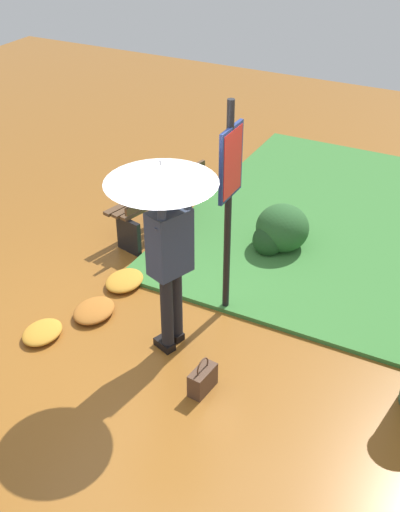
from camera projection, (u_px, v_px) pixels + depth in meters
name	position (u px, v px, depth m)	size (l,w,h in m)	color
ground_plane	(139.00, 346.00, 6.29)	(18.00, 18.00, 0.00)	brown
grass_verge	(349.00, 224.00, 8.25)	(4.80, 4.00, 0.05)	#387533
person_with_umbrella	(165.00, 210.00, 5.42)	(0.96, 0.96, 2.04)	black
info_sign_post	(230.00, 187.00, 6.01)	(0.44, 0.07, 2.30)	black
handbag	(203.00, 379.00, 5.72)	(0.31, 0.17, 0.37)	#4C3323
park_bench	(158.00, 201.00, 7.99)	(1.42, 0.69, 0.75)	black
shrub_cluster	(280.00, 230.00, 7.64)	(0.71, 0.64, 0.58)	#285628
leaf_pile_near_person	(94.00, 310.00, 6.68)	(0.49, 0.40, 0.11)	#A86023
leaf_pile_by_bench	(124.00, 281.00, 7.14)	(0.49, 0.39, 0.11)	#C68428
leaf_pile_far_path	(42.00, 332.00, 6.39)	(0.45, 0.36, 0.10)	#C68428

